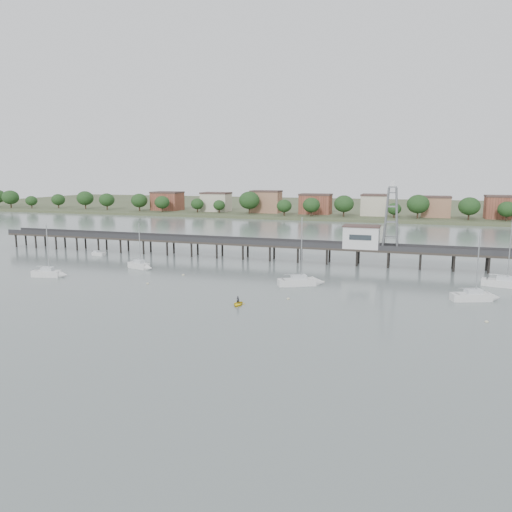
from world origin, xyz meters
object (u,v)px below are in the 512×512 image
Objects in this scene: sailboat_c at (306,282)px; sailboat_a at (52,274)px; sailboat_b at (142,266)px; white_tender at (98,254)px; lattice_tower at (391,218)px; sailboat_d at (480,297)px; pier at (259,244)px; yellow_dinghy at (238,305)px; sailboat_e at (512,284)px.

sailboat_c reaches higher than sailboat_a.
sailboat_b is 23.92m from white_tender.
white_tender is at bearing 135.78° from sailboat_c.
sailboat_b is at bearing -159.32° from lattice_tower.
lattice_tower is 1.21× the size of sailboat_d.
sailboat_d reaches higher than pier.
lattice_tower is at bearing 0.00° from pier.
sailboat_c is at bearing -54.86° from pier.
sailboat_a is (-65.88, -33.14, -10.45)m from lattice_tower.
sailboat_c is at bearing 63.80° from yellow_dinghy.
white_tender is (-41.46, -7.27, -3.37)m from pier.
sailboat_d is 4.53× the size of yellow_dinghy.
sailboat_e is at bearing 39.26° from sailboat_d.
sailboat_a is at bearing 165.06° from yellow_dinghy.
sailboat_d is at bearing -32.26° from sailboat_c.
sailboat_d is at bearing -29.35° from pier.
lattice_tower is 29.35m from sailboat_e.
sailboat_c is 1.08× the size of sailboat_d.
pier is 11.73× the size of sailboat_d.
sailboat_d is at bearing -108.23° from sailboat_e.
sailboat_d is 1.12× the size of sailboat_a.
sailboat_c reaches higher than sailboat_b.
yellow_dinghy is at bearing -140.69° from sailboat_c.
white_tender is (-7.08, 25.87, -0.23)m from sailboat_a.
lattice_tower is 74.09m from white_tender.
sailboat_a is (-89.07, -18.51, 0.01)m from sailboat_e.
pier is 53.11× the size of yellow_dinghy.
yellow_dinghy is (-44.89, -27.57, -0.64)m from sailboat_e.
sailboat_e reaches higher than pier.
sailboat_b is 0.78× the size of sailboat_e.
sailboat_e is at bearing -32.24° from lattice_tower.
sailboat_d is (-6.91, -12.24, 0.00)m from sailboat_e.
sailboat_b is 0.84× the size of sailboat_d.
sailboat_e is 1.07× the size of sailboat_d.
lattice_tower is 57.21m from sailboat_b.
sailboat_c is 3.79× the size of white_tender.
lattice_tower reaches higher than sailboat_e.
sailboat_e reaches higher than sailboat_d.
sailboat_a is 4.03× the size of yellow_dinghy.
yellow_dinghy is at bearing -179.33° from sailboat_d.
white_tender is (-58.71, 17.25, -0.22)m from sailboat_c.
pier is at bearing -180.00° from lattice_tower.
sailboat_a reaches higher than sailboat_b.
sailboat_d is (30.53, -2.36, 0.01)m from sailboat_c.
white_tender is at bearing 164.97° from sailboat_b.
sailboat_d is at bearing -58.78° from lattice_tower.
sailboat_c is at bearing 154.29° from sailboat_d.
sailboat_b is at bearing -164.85° from sailboat_e.
yellow_dinghy is (-21.69, -42.20, -11.10)m from lattice_tower.
sailboat_a is (-51.63, -8.62, 0.01)m from sailboat_c.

